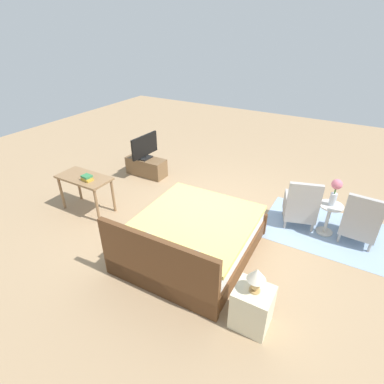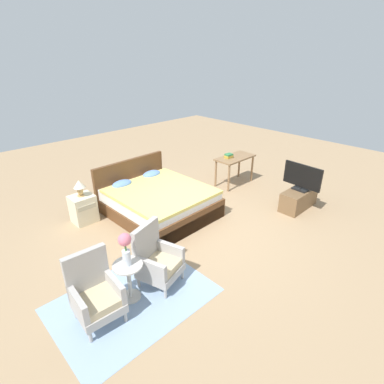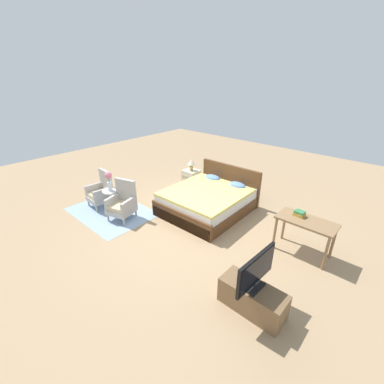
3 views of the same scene
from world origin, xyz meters
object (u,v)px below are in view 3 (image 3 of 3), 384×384
object	(u,v)px
armchair_by_window_left	(101,192)
book_stack	(299,213)
armchair_by_window_right	(123,203)
nightstand	(191,179)
tv_stand	(252,298)
table_lamp	(191,163)
vanity_desk	(306,225)
flower_vase	(109,179)
bed	(208,200)
side_table	(112,198)
tv_flatscreen	(256,271)

from	to	relation	value
armchair_by_window_left	book_stack	distance (m)	4.75
armchair_by_window_left	armchair_by_window_right	xyz separation A→B (m)	(0.96, -0.00, 0.00)
nightstand	tv_stand	bearing A→B (deg)	-36.44
nightstand	table_lamp	xyz separation A→B (m)	(0.00, 0.00, 0.50)
nightstand	book_stack	world-z (taller)	book_stack
vanity_desk	flower_vase	bearing A→B (deg)	-159.79
bed	book_stack	bearing A→B (deg)	-1.07
flower_vase	table_lamp	world-z (taller)	flower_vase
armchair_by_window_right	side_table	bearing A→B (deg)	179.97
armchair_by_window_left	flower_vase	xyz separation A→B (m)	(0.49, -0.00, 0.48)
table_lamp	book_stack	world-z (taller)	table_lamp
table_lamp	bed	bearing A→B (deg)	-30.88
bed	armchair_by_window_left	world-z (taller)	bed
armchair_by_window_left	table_lamp	distance (m)	2.61
vanity_desk	book_stack	world-z (taller)	book_stack
armchair_by_window_right	tv_flatscreen	distance (m)	3.67
armchair_by_window_right	vanity_desk	distance (m)	3.98
armchair_by_window_left	tv_stand	size ratio (longest dim) A/B	0.96
table_lamp	book_stack	bearing A→B (deg)	-12.94
nightstand	flower_vase	bearing A→B (deg)	-101.62
tv_stand	tv_flatscreen	distance (m)	0.51
table_lamp	tv_flatscreen	world-z (taller)	tv_flatscreen
armchair_by_window_left	book_stack	world-z (taller)	armchair_by_window_left
armchair_by_window_right	tv_stand	world-z (taller)	armchair_by_window_right
side_table	nightstand	world-z (taller)	side_table
table_lamp	tv_flatscreen	bearing A→B (deg)	-36.43
armchair_by_window_left	tv_stand	bearing A→B (deg)	-3.54
table_lamp	book_stack	distance (m)	3.57
side_table	flower_vase	size ratio (longest dim) A/B	1.19
flower_vase	book_stack	size ratio (longest dim) A/B	2.26
bed	nightstand	world-z (taller)	bed
armchair_by_window_left	vanity_desk	bearing A→B (deg)	18.21
nightstand	tv_stand	xyz separation A→B (m)	(3.62, -2.67, -0.07)
nightstand	side_table	bearing A→B (deg)	-101.62
armchair_by_window_right	flower_vase	xyz separation A→B (m)	(-0.47, 0.00, 0.48)
bed	side_table	distance (m)	2.40
side_table	tv_stand	size ratio (longest dim) A/B	0.59
vanity_desk	book_stack	size ratio (longest dim) A/B	4.93
flower_vase	book_stack	distance (m)	4.28
bed	flower_vase	world-z (taller)	flower_vase
armchair_by_window_left	vanity_desk	xyz separation A→B (m)	(4.63, 1.52, 0.23)
armchair_by_window_left	armchair_by_window_right	world-z (taller)	same
side_table	vanity_desk	distance (m)	4.42
tv_flatscreen	book_stack	size ratio (longest dim) A/B	3.99
side_table	flower_vase	xyz separation A→B (m)	(0.00, -0.00, 0.50)
bed	table_lamp	world-z (taller)	bed
flower_vase	vanity_desk	distance (m)	4.42
flower_vase	book_stack	bearing A→B (deg)	21.86
armchair_by_window_left	vanity_desk	distance (m)	4.88
bed	tv_stand	distance (m)	3.04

